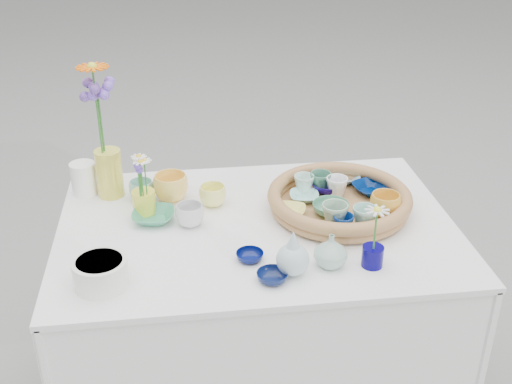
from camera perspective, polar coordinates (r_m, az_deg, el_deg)
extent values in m
imported|color=#120758|center=(2.22, 6.40, 0.48)|extent=(0.15, 0.15, 0.04)
imported|color=#001952|center=(2.23, 10.19, 0.30)|extent=(0.15, 0.15, 0.03)
imported|color=gold|center=(2.08, 11.41, -1.14)|extent=(0.13, 0.13, 0.08)
imported|color=#4D9271|center=(2.08, 6.65, -1.47)|extent=(0.15, 0.15, 0.04)
imported|color=#91B596|center=(2.00, 7.00, -2.07)|extent=(0.10, 0.10, 0.08)
imported|color=#99DDD2|center=(2.16, 4.30, -0.41)|extent=(0.11, 0.11, 0.02)
imported|color=silver|center=(2.19, 4.28, 0.70)|extent=(0.08, 0.08, 0.06)
imported|color=white|center=(2.18, 7.20, 0.45)|extent=(0.09, 0.09, 0.07)
imported|color=#8AB2C9|center=(2.29, 7.81, 1.22)|extent=(0.12, 0.12, 0.03)
imported|color=navy|center=(1.97, 7.73, -2.84)|extent=(0.08, 0.08, 0.06)
imported|color=#E7E166|center=(2.07, 3.05, -1.70)|extent=(0.13, 0.13, 0.02)
imported|color=#93C9B9|center=(2.01, 9.60, -2.26)|extent=(0.10, 0.10, 0.07)
imported|color=#3E765E|center=(2.21, 5.75, 0.88)|extent=(0.09, 0.09, 0.07)
imported|color=#FFCD59|center=(2.19, -7.58, 0.41)|extent=(0.15, 0.15, 0.09)
imported|color=#FFFA7A|center=(2.15, -3.87, -0.32)|extent=(0.10, 0.10, 0.07)
imported|color=#39946E|center=(2.09, -9.10, -2.14)|extent=(0.15, 0.15, 0.03)
imported|color=silver|center=(2.04, -5.90, -2.06)|extent=(0.12, 0.12, 0.07)
imported|color=#050E4E|center=(1.87, -0.55, -5.74)|extent=(0.08, 0.08, 0.03)
imported|color=#86C1B0|center=(2.22, -10.14, 0.18)|extent=(0.09, 0.09, 0.07)
imported|color=#0A1644|center=(1.78, 1.45, -7.55)|extent=(0.11, 0.11, 0.03)
imported|color=#91B7A4|center=(1.84, 6.66, -5.20)|extent=(0.11, 0.11, 0.10)
cylinder|color=#050054|center=(1.87, 10.31, -5.64)|extent=(0.08, 0.08, 0.06)
cylinder|color=#DED445|center=(2.24, -12.90, 1.64)|extent=(0.11, 0.11, 0.17)
cylinder|color=yellow|center=(2.12, -9.92, -0.91)|extent=(0.10, 0.10, 0.08)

